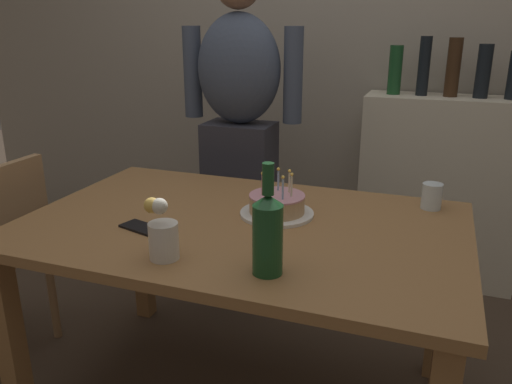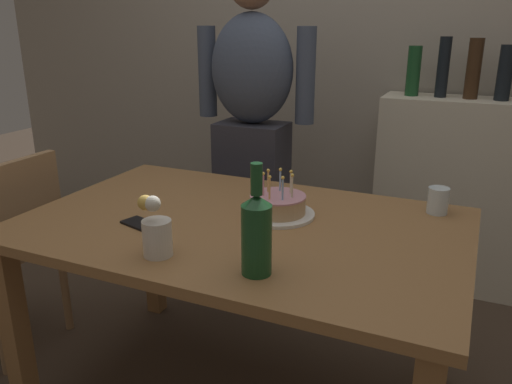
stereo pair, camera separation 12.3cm
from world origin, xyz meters
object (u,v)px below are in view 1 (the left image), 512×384
at_px(water_glass_near, 432,196).
at_px(person_man_bearded, 240,132).
at_px(birthday_cake, 277,206).
at_px(cell_phone, 141,227).
at_px(flower_vase, 162,234).
at_px(wine_bottle, 268,232).

xyz_separation_m(water_glass_near, person_man_bearded, (-0.93, 0.43, 0.09)).
bearing_deg(birthday_cake, person_man_bearded, 121.01).
distance_m(cell_phone, flower_vase, 0.26).
height_order(birthday_cake, water_glass_near, birthday_cake).
relative_size(birthday_cake, cell_phone, 1.82).
height_order(cell_phone, flower_vase, flower_vase).
distance_m(wine_bottle, cell_phone, 0.53).
bearing_deg(person_man_bearded, cell_phone, 91.76).
xyz_separation_m(cell_phone, person_man_bearded, (-0.03, 0.96, 0.13)).
xyz_separation_m(birthday_cake, water_glass_near, (0.51, 0.26, 0.01)).
bearing_deg(wine_bottle, flower_vase, -176.63).
bearing_deg(flower_vase, person_man_bearded, 100.64).
relative_size(wine_bottle, flower_vase, 1.64).
relative_size(cell_phone, person_man_bearded, 0.09).
distance_m(birthday_cake, flower_vase, 0.49).
height_order(water_glass_near, cell_phone, water_glass_near).
relative_size(water_glass_near, person_man_bearded, 0.06).
distance_m(water_glass_near, cell_phone, 1.04).
bearing_deg(person_man_bearded, birthday_cake, 121.01).
height_order(flower_vase, person_man_bearded, person_man_bearded).
xyz_separation_m(water_glass_near, cell_phone, (-0.90, -0.53, -0.04)).
height_order(cell_phone, person_man_bearded, person_man_bearded).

